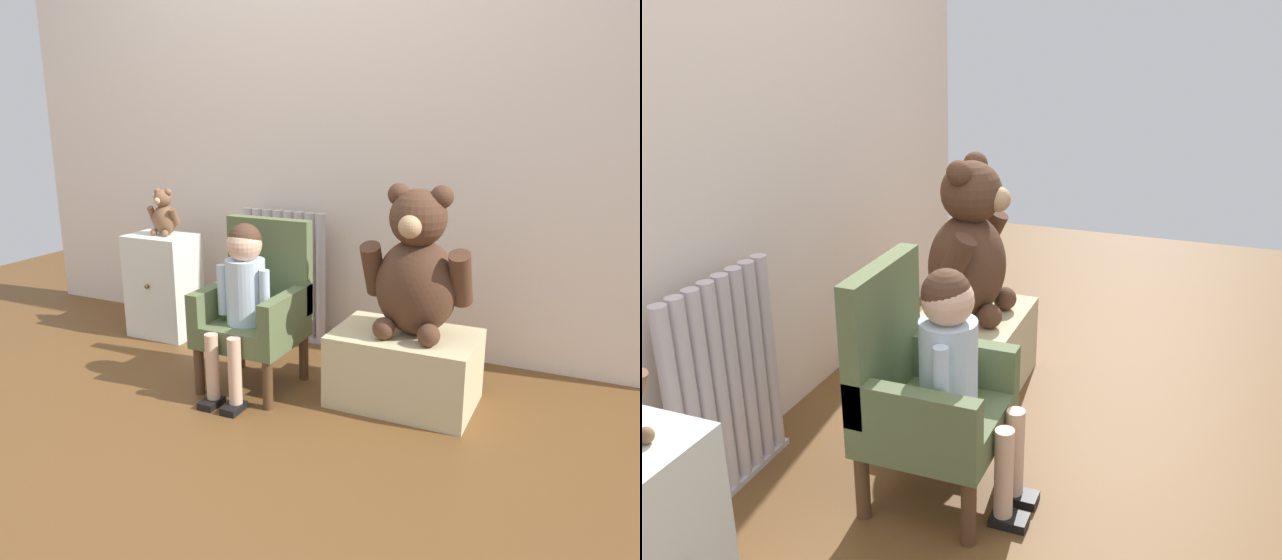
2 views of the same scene
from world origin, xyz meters
TOP-DOWN VIEW (x-y plane):
  - ground_plane at (0.00, 0.00)m, footprint 6.00×6.00m
  - back_wall at (0.00, 1.12)m, footprint 3.80×0.05m
  - radiator at (-0.18, 0.99)m, footprint 0.50×0.05m
  - small_dresser at (-0.80, 0.76)m, footprint 0.35×0.28m
  - child_armchair at (-0.01, 0.43)m, footprint 0.41×0.40m
  - child_figure at (-0.01, 0.31)m, footprint 0.25×0.35m
  - low_bench at (0.65, 0.51)m, footprint 0.59×0.40m
  - large_teddy_bear at (0.68, 0.52)m, footprint 0.45×0.32m
  - small_teddy_bear at (-0.78, 0.77)m, footprint 0.18×0.13m

SIDE VIEW (x-z plane):
  - ground_plane at x=0.00m, z-range 0.00..0.00m
  - low_bench at x=0.65m, z-range 0.00..0.31m
  - small_dresser at x=-0.80m, z-range 0.00..0.56m
  - radiator at x=-0.18m, z-range 0.00..0.69m
  - child_armchair at x=-0.01m, z-range -0.01..0.73m
  - child_figure at x=-0.01m, z-range 0.12..0.86m
  - large_teddy_bear at x=0.68m, z-range 0.27..0.89m
  - small_teddy_bear at x=-0.78m, z-range 0.54..0.79m
  - back_wall at x=0.00m, z-range 0.00..2.40m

